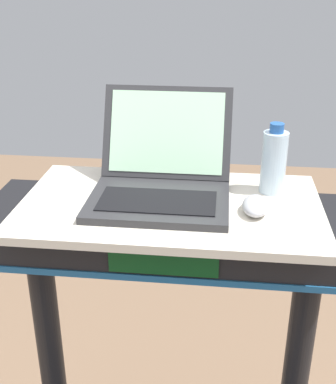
{
  "coord_description": "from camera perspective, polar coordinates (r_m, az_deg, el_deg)",
  "views": [
    {
      "loc": [
        0.12,
        -0.36,
        1.67
      ],
      "look_at": [
        0.0,
        0.65,
        1.21
      ],
      "focal_mm": 47.05,
      "sensor_mm": 36.0,
      "label": 1
    }
  ],
  "objects": [
    {
      "name": "desk_board",
      "position": [
        1.19,
        0.27,
        -1.65
      ],
      "size": [
        0.71,
        0.41,
        0.02
      ],
      "primitive_type": "cube",
      "color": "beige",
      "rests_on": "treadmill_base"
    },
    {
      "name": "water_bottle",
      "position": [
        1.24,
        11.91,
        3.43
      ],
      "size": [
        0.06,
        0.06,
        0.17
      ],
      "color": "silver",
      "rests_on": "desk_board"
    },
    {
      "name": "computer_mouse",
      "position": [
        1.15,
        9.9,
        -1.54
      ],
      "size": [
        0.07,
        0.1,
        0.03
      ],
      "primitive_type": "ellipsoid",
      "rotation": [
        0.0,
        0.0,
        -0.06
      ],
      "color": "#B2B2B7",
      "rests_on": "desk_board"
    },
    {
      "name": "laptop",
      "position": [
        1.2,
        -0.76,
        1.67
      ],
      "size": [
        0.33,
        0.34,
        0.23
      ],
      "rotation": [
        0.0,
        0.0,
        -0.07
      ],
      "color": "#2D2D30",
      "rests_on": "desk_board"
    }
  ]
}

